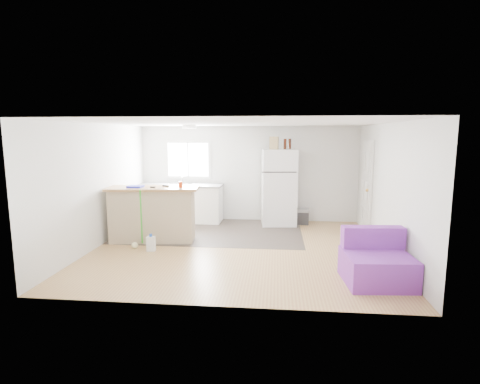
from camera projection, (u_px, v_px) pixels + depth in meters
name	position (u px, v px, depth m)	size (l,w,h in m)	color
room	(238.00, 187.00, 7.08)	(5.51, 5.01, 2.41)	#A37144
vinyl_zone	(212.00, 231.00, 8.56)	(4.05, 2.50, 0.00)	#302824
window	(188.00, 160.00, 9.62)	(1.18, 0.06, 0.98)	white
interior_door	(366.00, 187.00, 8.36)	(0.11, 0.92, 2.10)	white
ceiling_fixture	(189.00, 127.00, 8.20)	(0.30, 0.30, 0.07)	white
kitchen_cabinets	(181.00, 202.00, 9.49)	(2.14, 0.72, 1.23)	white
peninsula	(153.00, 214.00, 7.72)	(1.90, 0.89, 1.13)	tan
refrigerator	(279.00, 187.00, 9.11)	(0.88, 0.85, 1.84)	white
cooler	(299.00, 216.00, 9.25)	(0.50, 0.35, 0.38)	#2B2B2D
purple_seat	(376.00, 263.00, 5.58)	(1.01, 0.96, 0.78)	purple
cleaner_jug	(151.00, 244.00, 7.07)	(0.15, 0.11, 0.34)	white
mop	(137.00, 236.00, 7.26)	(0.24, 0.33, 1.17)	green
red_cup	(181.00, 185.00, 7.55)	(0.08, 0.08, 0.12)	red
blue_tray	(135.00, 186.00, 7.57)	(0.30, 0.22, 0.04)	#151ACA
tool_a	(166.00, 186.00, 7.70)	(0.14, 0.05, 0.03)	black
tool_b	(153.00, 187.00, 7.52)	(0.10, 0.04, 0.03)	black
cardboard_box	(274.00, 143.00, 8.88)	(0.20, 0.10, 0.30)	tan
bottle_left	(285.00, 144.00, 8.87)	(0.07, 0.07, 0.25)	#361409
bottle_right	(290.00, 144.00, 8.94)	(0.07, 0.07, 0.25)	#361409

